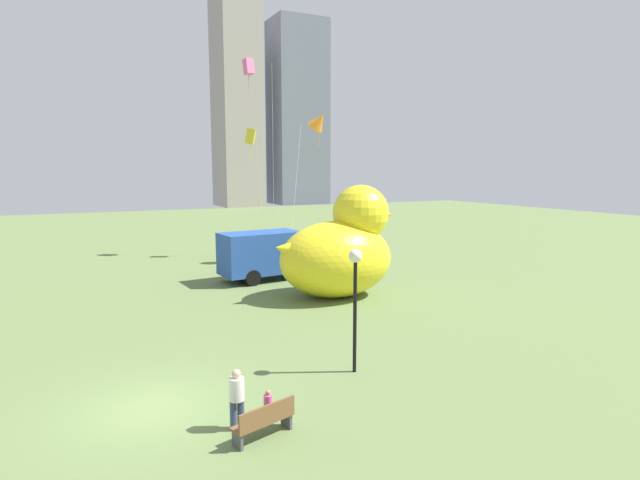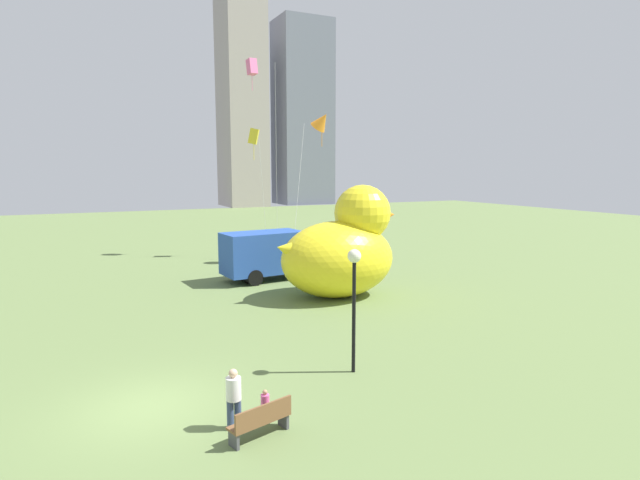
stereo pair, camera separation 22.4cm
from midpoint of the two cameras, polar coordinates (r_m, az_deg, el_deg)
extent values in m
plane|color=#617743|center=(15.59, -17.96, -17.15)|extent=(140.00, 140.00, 0.00)
cube|color=brown|center=(13.36, -6.21, -19.24)|extent=(1.69, 0.88, 0.06)
cube|color=brown|center=(13.10, -5.70, -18.55)|extent=(1.58, 0.51, 0.45)
cube|color=#47474C|center=(13.10, -8.98, -20.98)|extent=(0.18, 0.38, 0.39)
cube|color=#47474C|center=(13.85, -3.58, -19.21)|extent=(0.18, 0.38, 0.39)
cylinder|color=#38476B|center=(13.80, -9.40, -18.53)|extent=(0.18, 0.18, 0.77)
cylinder|color=#38476B|center=(13.85, -8.58, -18.42)|extent=(0.18, 0.18, 0.77)
cylinder|color=white|center=(13.54, -9.05, -15.92)|extent=(0.38, 0.38, 0.58)
sphere|color=#D8AD8C|center=(13.38, -9.09, -14.35)|extent=(0.22, 0.22, 0.22)
cylinder|color=silver|center=(14.01, -5.82, -18.77)|extent=(0.10, 0.10, 0.45)
cylinder|color=silver|center=(14.05, -5.36, -18.69)|extent=(0.10, 0.10, 0.45)
cylinder|color=#D85999|center=(13.86, -5.61, -17.28)|extent=(0.22, 0.22, 0.34)
sphere|color=#A87C5B|center=(13.76, -5.62, -16.40)|extent=(0.13, 0.13, 0.13)
ellipsoid|color=yellow|center=(26.24, 2.21, -2.12)|extent=(5.96, 4.41, 3.89)
sphere|color=yellow|center=(26.64, 4.95, 2.99)|extent=(2.90, 2.90, 2.90)
cone|color=orange|center=(27.34, 7.30, 2.77)|extent=(1.31, 1.31, 1.31)
cone|color=yellow|center=(25.03, -3.03, -1.11)|extent=(1.78, 1.56, 1.87)
cylinder|color=black|center=(16.62, 4.14, -8.53)|extent=(0.12, 0.12, 3.62)
sphere|color=#EAEACC|center=(16.17, 4.21, -1.78)|extent=(0.43, 0.43, 0.43)
cube|color=#264CA5|center=(30.28, -6.14, -1.38)|extent=(4.80, 2.75, 2.40)
cube|color=#4C4C56|center=(31.81, -0.93, -1.55)|extent=(2.01, 2.47, 1.68)
cylinder|color=black|center=(31.86, -1.24, -3.07)|extent=(1.14, 2.48, 0.90)
cylinder|color=black|center=(30.09, -7.83, -3.79)|extent=(1.14, 2.48, 0.90)
cube|color=#9E938C|center=(93.37, -8.60, 15.72)|extent=(6.81, 9.17, 38.74)
cube|color=slate|center=(98.26, -1.87, 13.79)|extent=(9.61, 7.98, 33.24)
cylinder|color=silver|center=(38.26, -6.12, 4.72)|extent=(0.95, 1.05, 8.85)
cube|color=yellow|center=(38.54, -7.18, 11.31)|extent=(0.98, 0.92, 1.23)
cylinder|color=yellow|center=(38.49, -7.16, 9.97)|extent=(0.04, 0.04, 1.60)
cylinder|color=silver|center=(35.77, -2.26, 5.22)|extent=(2.16, 2.64, 9.69)
cone|color=orange|center=(35.46, 0.39, 13.03)|extent=(1.74, 1.89, 1.55)
cylinder|color=orange|center=(35.39, 0.39, 11.58)|extent=(0.04, 0.04, 1.60)
cylinder|color=silver|center=(39.36, -4.68, 8.51)|extent=(1.28, 3.20, 13.91)
cube|color=pink|center=(40.09, -7.37, 18.46)|extent=(0.75, 0.83, 1.19)
cylinder|color=pink|center=(39.94, -7.35, 17.19)|extent=(0.04, 0.04, 1.60)
camera|label=1|loc=(0.11, -89.67, 0.05)|focal=28.95mm
camera|label=2|loc=(0.11, 90.33, -0.05)|focal=28.95mm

